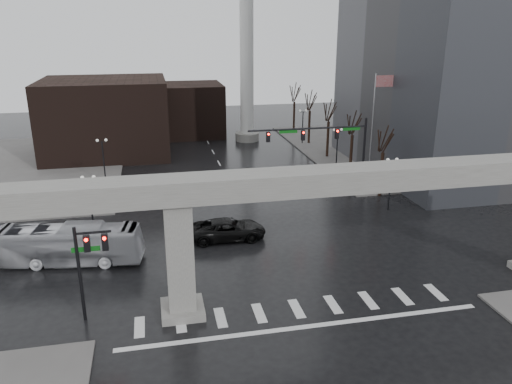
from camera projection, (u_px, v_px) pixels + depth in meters
ground at (292, 300)px, 32.09m from camera, size 160.00×160.00×0.00m
sidewalk_ne at (399, 149)px, 70.52m from camera, size 28.00×36.00×0.15m
sidewalk_nw at (4, 170)px, 60.30m from camera, size 28.00×36.00×0.15m
elevated_guideway at (315, 198)px, 30.13m from camera, size 48.00×2.60×8.70m
building_far_left at (106, 117)px, 66.64m from camera, size 16.00×14.00×10.00m
building_far_mid at (190, 110)px, 78.58m from camera, size 10.00×10.00×8.00m
smokestack at (247, 49)px, 71.60m from camera, size 3.60×3.60×30.00m
signal_mast_arm at (329, 141)px, 49.40m from camera, size 12.12×0.43×8.00m
signal_left_pole at (88, 257)px, 28.83m from camera, size 2.30×0.30×6.00m
flagpole_assembly at (375, 116)px, 53.06m from camera, size 2.06×0.12×12.00m
lamp_right_0 at (391, 175)px, 46.59m from camera, size 1.22×0.32×5.11m
lamp_right_1 at (337, 142)px, 59.56m from camera, size 1.22×0.32×5.11m
lamp_right_2 at (303, 121)px, 72.53m from camera, size 1.22×0.32×5.11m
lamp_left_0 at (90, 194)px, 41.29m from camera, size 1.22×0.32×5.11m
lamp_left_1 at (103, 154)px, 54.26m from camera, size 1.22×0.32×5.11m
lamp_left_2 at (111, 128)px, 67.23m from camera, size 1.22×0.32×5.11m
tree_right_0 at (382, 170)px, 50.74m from camera, size 1.09×1.58×7.50m
tree_right_1 at (351, 150)px, 58.13m from camera, size 1.09×1.61×7.67m
tree_right_2 at (328, 136)px, 65.52m from camera, size 1.10×1.63×7.85m
tree_right_3 at (309, 124)px, 72.91m from camera, size 1.11×1.66×8.02m
tree_right_4 at (294, 114)px, 80.30m from camera, size 1.12×1.69×8.19m
pickup_truck at (228, 229)px, 40.97m from camera, size 6.20×2.94×1.71m
city_bus at (68, 244)px, 36.66m from camera, size 10.94×4.13×2.98m
far_car at (186, 180)px, 54.64m from camera, size 1.80×3.90×1.29m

